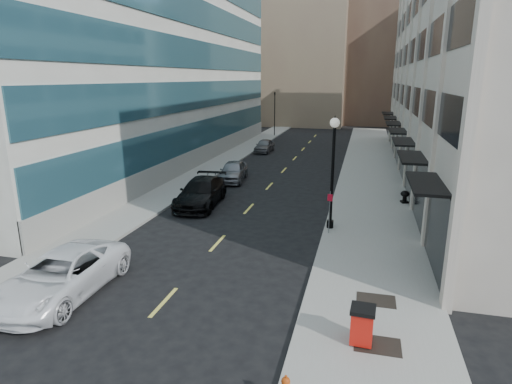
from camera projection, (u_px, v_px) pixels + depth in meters
The scene contains 21 objects.
ground at pixel (136, 332), 13.93m from camera, with size 160.00×160.00×0.00m, color black.
sidewalk_right at pixel (371, 191), 30.84m from camera, with size 5.00×80.00×0.15m, color gray.
sidewalk_left at pixel (190, 180), 34.18m from camera, with size 3.00×80.00×0.15m, color gray.
building_right at pixel (505, 65), 32.83m from camera, with size 15.30×46.50×18.25m.
building_left at pixel (122, 56), 40.40m from camera, with size 16.14×46.00×20.00m.
skyline_tan_near at pixel (307, 42), 74.90m from camera, with size 14.00×18.00×28.00m, color #7F6F53.
skyline_brown at pixel (379, 25), 75.01m from camera, with size 12.00×16.00×34.00m, color brown.
skyline_tan_far at pixel (265, 62), 87.42m from camera, with size 12.00×14.00×22.00m, color #7F6F53.
skyline_stone at pixel (441, 65), 68.83m from camera, with size 10.00×14.00×20.00m, color beige.
grate_mid at pixel (378, 345), 13.02m from camera, with size 1.40×1.00×0.01m, color black.
grate_far at pixel (376, 300), 15.64m from camera, with size 1.40×1.00×0.01m, color black.
road_centerline at pixel (260, 196), 29.84m from camera, with size 0.15×68.20×0.01m.
traffic_signal at pixel (275, 95), 58.68m from camera, with size 0.66×0.66×6.98m.
car_white_van at pixel (62, 275), 16.10m from camera, with size 2.77×6.01×1.67m, color white.
car_black_pickup at pixel (201, 192), 27.57m from camera, with size 2.40×5.90×1.71m, color black.
car_silver_sedan at pixel (233, 171), 34.14m from camera, with size 1.87×4.66×1.59m, color gray.
car_grey_sedan at pixel (264, 146), 47.43m from camera, with size 1.67×4.14×1.41m, color slate.
trash_bin at pixel (362, 324), 12.97m from camera, with size 0.78×0.85×1.20m.
lamppost at pixel (333, 163), 22.30m from camera, with size 0.50×0.50×6.05m.
sign_post at pixel (330, 206), 21.99m from camera, with size 0.27×0.08×2.27m.
urn_planter at pixel (405, 195), 27.68m from camera, with size 0.58×0.58×0.80m.
Camera 1 is at (6.81, -10.92, 8.03)m, focal length 30.00 mm.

